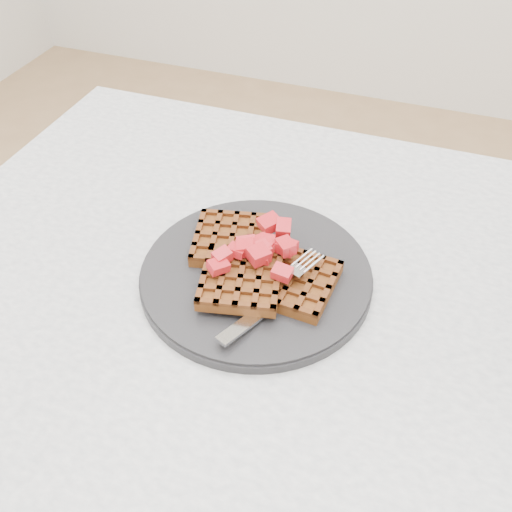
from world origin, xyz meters
name	(u,v)px	position (x,y,z in m)	size (l,w,h in m)	color
table	(347,367)	(0.00, 0.00, 0.64)	(1.20, 0.80, 0.75)	silver
plate	(256,275)	(-0.13, 0.01, 0.76)	(0.29, 0.29, 0.02)	black
waffles	(255,266)	(-0.13, 0.00, 0.78)	(0.21, 0.19, 0.03)	brown
strawberry_pile	(256,247)	(-0.13, 0.01, 0.80)	(0.15, 0.15, 0.02)	#A7000A
fork	(279,296)	(-0.09, -0.03, 0.77)	(0.02, 0.18, 0.02)	silver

